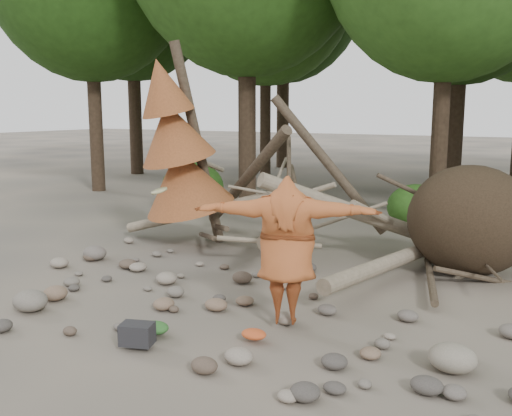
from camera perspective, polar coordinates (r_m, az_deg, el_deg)
The scene contains 12 objects.
ground at distance 8.03m, azimuth -4.10°, elevation -11.63°, with size 120.00×120.00×0.00m, color #514C44.
deadfall_pile at distance 10.86m, azimuth 17.53°, elevation -1.15°, with size 8.55×5.24×3.30m.
dead_conifer at distance 12.06m, azimuth -7.82°, elevation 5.83°, with size 2.06×2.16×4.35m.
bush_left at distance 16.67m, azimuth -6.35°, elevation 2.14°, with size 1.80×1.80×1.44m, color #214813.
bush_mid at distance 14.61m, azimuth 15.67°, elevation 0.11°, with size 1.40×1.40×1.12m, color #2C5B1A.
frisbee_thrower at distance 7.65m, azimuth 3.06°, elevation -4.20°, with size 3.47×1.48×2.01m.
backpack at distance 7.40m, azimuth -11.79°, elevation -12.65°, with size 0.40×0.27×0.27m, color black.
cloth_green at distance 7.74m, azimuth -10.11°, elevation -12.04°, with size 0.39×0.33×0.15m, color #2A5D25.
cloth_orange at distance 7.45m, azimuth -0.22°, elevation -12.86°, with size 0.33×0.27×0.12m, color #B8481F.
boulder_front_left at distance 9.12m, azimuth -21.64°, elevation -8.62°, with size 0.53×0.47×0.32m, color slate.
boulder_mid_right at distance 7.02m, azimuth 19.07°, elevation -13.99°, with size 0.54×0.49×0.33m, color gray.
boulder_mid_left at distance 11.70m, azimuth -15.84°, elevation -4.35°, with size 0.48×0.43×0.29m, color #685F57.
Camera 1 is at (4.13, -6.23, 2.94)m, focal length 40.00 mm.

